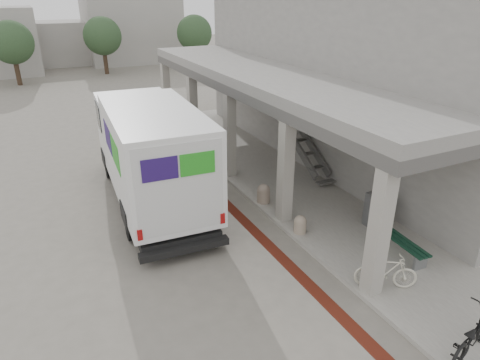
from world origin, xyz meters
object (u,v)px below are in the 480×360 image
bicycle_black (472,335)px  bicycle_cream (386,272)px  bench (400,243)px  fedex_truck (150,151)px  utility_cabinet (377,211)px

bicycle_black → bicycle_cream: size_ratio=1.21×
bench → bicycle_black: 3.60m
fedex_truck → bicycle_cream: bearing=-59.7°
bicycle_black → bicycle_cream: 2.34m
fedex_truck → bicycle_black: bearing=-65.6°
utility_cabinet → bicycle_black: size_ratio=0.58×
bicycle_black → bench: bearing=-39.6°
fedex_truck → bench: (5.12, -6.37, -1.43)m
fedex_truck → bicycle_cream: fedex_truck is taller
bench → bicycle_cream: bicycle_cream is taller
fedex_truck → bicycle_black: (3.69, -9.66, -1.27)m
bench → bicycle_cream: size_ratio=1.28×
fedex_truck → bench: 8.30m
fedex_truck → bicycle_cream: size_ratio=5.54×
fedex_truck → bicycle_cream: 8.30m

